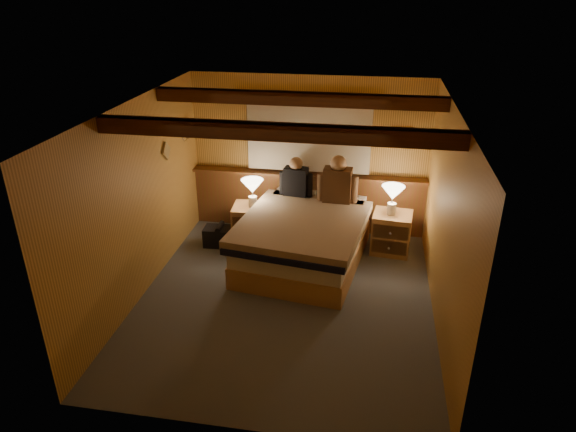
% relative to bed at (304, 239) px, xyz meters
% --- Properties ---
extents(floor, '(4.20, 4.20, 0.00)m').
position_rel_bed_xyz_m(floor, '(-0.10, -0.93, -0.37)').
color(floor, '#505660').
rests_on(floor, ground).
extents(ceiling, '(4.20, 4.20, 0.00)m').
position_rel_bed_xyz_m(ceiling, '(-0.10, -0.93, 2.03)').
color(ceiling, tan).
rests_on(ceiling, wall_back).
extents(wall_back, '(3.60, 0.00, 3.60)m').
position_rel_bed_xyz_m(wall_back, '(-0.10, 1.17, 0.83)').
color(wall_back, gold).
rests_on(wall_back, floor).
extents(wall_left, '(0.00, 4.20, 4.20)m').
position_rel_bed_xyz_m(wall_left, '(-1.90, -0.93, 0.83)').
color(wall_left, gold).
rests_on(wall_left, floor).
extents(wall_right, '(0.00, 4.20, 4.20)m').
position_rel_bed_xyz_m(wall_right, '(1.70, -0.93, 0.83)').
color(wall_right, gold).
rests_on(wall_right, floor).
extents(wall_front, '(3.60, 0.00, 3.60)m').
position_rel_bed_xyz_m(wall_front, '(-0.10, -3.03, 0.83)').
color(wall_front, gold).
rests_on(wall_front, floor).
extents(wainscot, '(3.60, 0.23, 0.94)m').
position_rel_bed_xyz_m(wainscot, '(-0.10, 1.10, 0.12)').
color(wainscot, brown).
rests_on(wainscot, wall_back).
extents(curtain_window, '(2.18, 0.09, 1.11)m').
position_rel_bed_xyz_m(curtain_window, '(-0.10, 1.10, 1.16)').
color(curtain_window, '#4F2813').
rests_on(curtain_window, wall_back).
extents(ceiling_beams, '(3.60, 1.65, 0.16)m').
position_rel_bed_xyz_m(ceiling_beams, '(-0.10, -0.78, 1.94)').
color(ceiling_beams, '#4F2813').
rests_on(ceiling_beams, ceiling).
extents(coat_rail, '(0.05, 0.55, 0.24)m').
position_rel_bed_xyz_m(coat_rail, '(-1.82, 0.65, 1.30)').
color(coat_rail, white).
rests_on(coat_rail, wall_left).
extents(framed_print, '(0.30, 0.04, 0.25)m').
position_rel_bed_xyz_m(framed_print, '(1.25, 1.15, 1.18)').
color(framed_print, '#A28751').
rests_on(framed_print, wall_back).
extents(bed, '(1.85, 2.26, 0.70)m').
position_rel_bed_xyz_m(bed, '(0.00, 0.00, 0.00)').
color(bed, tan).
rests_on(bed, floor).
extents(nightstand_left, '(0.57, 0.52, 0.59)m').
position_rel_bed_xyz_m(nightstand_left, '(-0.86, 0.48, -0.07)').
color(nightstand_left, tan).
rests_on(nightstand_left, floor).
extents(nightstand_right, '(0.59, 0.54, 0.60)m').
position_rel_bed_xyz_m(nightstand_right, '(1.21, 0.53, -0.07)').
color(nightstand_right, tan).
rests_on(nightstand_right, floor).
extents(lamp_left, '(0.32, 0.32, 0.42)m').
position_rel_bed_xyz_m(lamp_left, '(-0.83, 0.47, 0.52)').
color(lamp_left, silver).
rests_on(lamp_left, nightstand_left).
extents(lamp_right, '(0.32, 0.32, 0.42)m').
position_rel_bed_xyz_m(lamp_right, '(1.18, 0.54, 0.53)').
color(lamp_right, silver).
rests_on(lamp_right, nightstand_right).
extents(person_left, '(0.50, 0.23, 0.61)m').
position_rel_bed_xyz_m(person_left, '(-0.23, 0.76, 0.58)').
color(person_left, black).
rests_on(person_left, bed).
extents(person_right, '(0.59, 0.25, 0.72)m').
position_rel_bed_xyz_m(person_right, '(0.39, 0.63, 0.62)').
color(person_right, '#523520').
rests_on(person_right, bed).
extents(duffel_bag, '(0.49, 0.31, 0.34)m').
position_rel_bed_xyz_m(duffel_bag, '(-1.30, 0.30, -0.22)').
color(duffel_bag, black).
rests_on(duffel_bag, floor).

